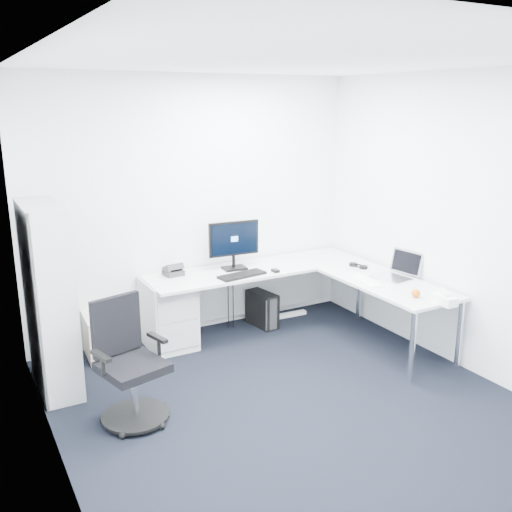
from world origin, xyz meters
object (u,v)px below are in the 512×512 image
bookshelf (49,299)px  task_chair (133,364)px  laptop (392,266)px  l_desk (273,308)px  monitor (234,245)px

bookshelf → task_chair: bearing=-64.0°
bookshelf → laptop: (3.15, -0.72, 0.03)m
l_desk → laptop: (0.97, -0.67, 0.49)m
task_chair → monitor: size_ratio=1.77×
monitor → laptop: size_ratio=1.47×
monitor → l_desk: bearing=-54.2°
l_desk → monitor: bearing=121.4°
bookshelf → task_chair: size_ratio=1.67×
l_desk → laptop: size_ratio=6.44×
task_chair → laptop: task_chair is taller
task_chair → monitor: monitor is taller
bookshelf → monitor: bookshelf is taller
monitor → laptop: monitor is taller
l_desk → bookshelf: (-2.17, 0.05, 0.46)m
bookshelf → task_chair: 1.04m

